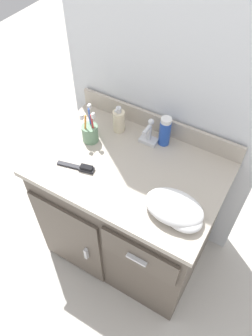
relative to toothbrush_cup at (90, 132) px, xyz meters
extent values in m
plane|color=beige|center=(0.26, -0.06, -0.85)|extent=(6.00, 6.00, 0.00)
cube|color=silver|center=(0.26, 0.29, 0.25)|extent=(1.08, 0.08, 2.20)
cube|color=brown|center=(0.26, -0.06, -0.46)|extent=(0.87, 0.56, 0.77)
cube|color=brown|center=(0.05, -0.34, -0.50)|extent=(0.42, 0.02, 0.61)
cube|color=brown|center=(0.47, -0.34, -0.25)|extent=(0.38, 0.02, 0.18)
cube|color=silver|center=(0.17, -0.36, -0.50)|extent=(0.02, 0.02, 0.09)
cube|color=silver|center=(0.47, -0.36, -0.25)|extent=(0.10, 0.02, 0.01)
cube|color=#B2A899|center=(0.26, -0.06, -0.07)|extent=(0.90, 0.60, 0.03)
ellipsoid|color=#A49A8C|center=(0.26, -0.06, -0.13)|extent=(0.35, 0.33, 0.16)
cylinder|color=silver|center=(0.26, -0.06, -0.21)|extent=(0.03, 0.03, 0.01)
cube|color=#B2A899|center=(0.26, 0.23, 0.00)|extent=(0.90, 0.02, 0.10)
cube|color=silver|center=(0.26, 0.14, -0.04)|extent=(0.09, 0.06, 0.02)
cylinder|color=silver|center=(0.26, 0.14, 0.01)|extent=(0.02, 0.02, 0.08)
cylinder|color=silver|center=(0.26, 0.11, 0.05)|extent=(0.02, 0.06, 0.02)
sphere|color=silver|center=(0.26, 0.15, 0.07)|extent=(0.03, 0.03, 0.03)
cylinder|color=gray|center=(0.00, 0.00, -0.01)|extent=(0.08, 0.08, 0.09)
cylinder|color=#D13838|center=(0.02, 0.00, 0.04)|extent=(0.02, 0.01, 0.16)
cube|color=white|center=(0.03, 0.00, 0.12)|extent=(0.01, 0.02, 0.03)
cylinder|color=blue|center=(-0.01, 0.02, 0.05)|extent=(0.01, 0.02, 0.18)
cube|color=white|center=(-0.01, 0.03, 0.14)|extent=(0.01, 0.02, 0.03)
cylinder|color=orange|center=(-0.01, -0.02, 0.03)|extent=(0.02, 0.03, 0.16)
cube|color=white|center=(-0.01, -0.03, 0.11)|extent=(0.01, 0.02, 0.03)
cylinder|color=beige|center=(0.08, 0.14, 0.01)|extent=(0.06, 0.06, 0.12)
cylinder|color=silver|center=(0.08, 0.14, 0.08)|extent=(0.03, 0.03, 0.03)
cylinder|color=silver|center=(0.08, 0.12, 0.09)|extent=(0.01, 0.03, 0.01)
cylinder|color=#234CB2|center=(0.33, 0.17, 0.02)|extent=(0.06, 0.06, 0.14)
cylinder|color=white|center=(0.33, 0.17, 0.10)|extent=(0.05, 0.05, 0.02)
cube|color=#232328|center=(0.01, -0.20, -0.05)|extent=(0.11, 0.05, 0.01)
cube|color=#232328|center=(0.10, -0.18, -0.04)|extent=(0.08, 0.05, 0.02)
cube|color=black|center=(0.10, -0.18, -0.03)|extent=(0.06, 0.04, 0.01)
ellipsoid|color=white|center=(0.54, -0.19, -0.01)|extent=(0.25, 0.17, 0.09)
ellipsoid|color=white|center=(0.60, -0.21, -0.02)|extent=(0.15, 0.12, 0.06)
camera|label=1|loc=(0.76, -0.93, 1.11)|focal=35.00mm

